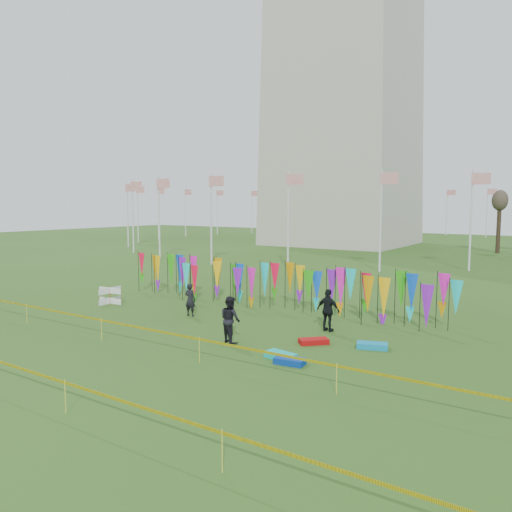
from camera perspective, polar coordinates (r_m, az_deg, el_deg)
The scene contains 12 objects.
ground at distance 20.40m, azimuth -9.76°, elevation -9.22°, with size 160.00×160.00×0.00m, color #2A4914.
flagpole_ring at distance 68.10m, azimuth 9.86°, elevation 4.74°, with size 57.40×56.16×8.00m.
banner_row at distance 25.28m, azimuth 1.46°, elevation -3.01°, with size 18.64×0.64×2.25m.
caution_tape_near at distance 19.16m, azimuth -13.98°, elevation -7.90°, with size 26.00×0.02×0.90m.
box_kite at distance 27.83m, azimuth -16.34°, elevation -4.36°, with size 0.80×0.80×0.89m.
person_left at distance 23.99m, azimuth -7.53°, elevation -4.97°, with size 0.57×0.42×1.58m, color black.
person_mid at distance 19.30m, azimuth -2.95°, elevation -7.25°, with size 0.88×0.54×1.81m, color black.
person_right at distance 21.13m, azimuth 8.26°, elevation -6.17°, with size 1.05×0.60×1.79m, color black.
kite_bag_turquoise at distance 17.52m, azimuth 2.83°, elevation -11.31°, with size 1.09×0.55×0.22m, color #0CC2B4.
kite_bag_blue at distance 16.99m, azimuth 3.88°, elevation -11.89°, with size 1.01×0.53×0.21m, color #093599.
kite_bag_red at distance 19.40m, azimuth 6.60°, elevation -9.65°, with size 1.10×0.51×0.20m, color #B20B0C.
kite_bag_teal at distance 19.17m, azimuth 13.14°, elevation -9.95°, with size 1.11×0.53×0.21m, color #0D8DC3.
Camera 1 is at (13.62, -14.23, 5.30)m, focal length 35.00 mm.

